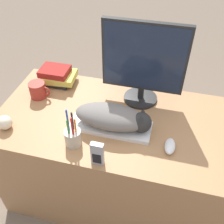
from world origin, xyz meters
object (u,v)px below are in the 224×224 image
coffee_mug (38,90)px  baseball (5,123)px  computer_mouse (170,146)px  keyboard (111,126)px  cat (115,117)px  phone (97,154)px  book_stack (57,76)px  monitor (144,62)px  pen_cup (73,137)px

coffee_mug → baseball: (-0.05, -0.29, -0.01)m
computer_mouse → baseball: size_ratio=1.33×
coffee_mug → keyboard: bearing=-17.0°
cat → phone: size_ratio=3.02×
keyboard → book_stack: (-0.44, 0.31, 0.04)m
cat → phone: bearing=-95.5°
keyboard → monitor: 0.39m
book_stack → baseball: bearing=-103.1°
keyboard → phone: phone is taller
baseball → keyboard: bearing=14.6°
monitor → computer_mouse: (0.21, -0.35, -0.24)m
computer_mouse → coffee_mug: bearing=164.7°
pen_cup → book_stack: 0.55m
monitor → computer_mouse: 0.47m
cat → coffee_mug: bearing=163.8°
baseball → phone: size_ratio=0.57×
monitor → book_stack: (-0.55, 0.04, -0.21)m
cat → phone: 0.24m
monitor → pen_cup: (-0.26, -0.43, -0.21)m
keyboard → baseball: (-0.54, -0.14, 0.03)m
cat → coffee_mug: cat is taller
monitor → coffee_mug: (-0.60, -0.13, -0.21)m
cat → keyboard: bearing=180.0°
phone → monitor: bearing=77.8°
keyboard → phone: 0.25m
computer_mouse → phone: (-0.32, -0.17, 0.05)m
cat → book_stack: cat is taller
monitor → cat: bearing=-107.8°
baseball → phone: 0.55m
cat → coffee_mug: (-0.51, 0.15, -0.03)m
monitor → baseball: bearing=-147.5°
computer_mouse → pen_cup: 0.48m
computer_mouse → pen_cup: size_ratio=0.47×
monitor → coffee_mug: monitor is taller
keyboard → computer_mouse: size_ratio=4.23×
coffee_mug → phone: (0.49, -0.39, 0.02)m
keyboard → book_stack: book_stack is taller
cat → computer_mouse: bearing=-13.5°
monitor → pen_cup: 0.55m
phone → baseball: bearing=169.5°
monitor → computer_mouse: monitor is taller
keyboard → monitor: monitor is taller
computer_mouse → baseball: 0.86m
computer_mouse → phone: 0.36m
keyboard → pen_cup: pen_cup is taller
baseball → pen_cup: bearing=-2.2°
baseball → phone: phone is taller
keyboard → computer_mouse: 0.33m
computer_mouse → phone: size_ratio=0.76×
keyboard → monitor: bearing=67.8°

